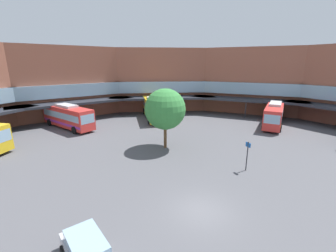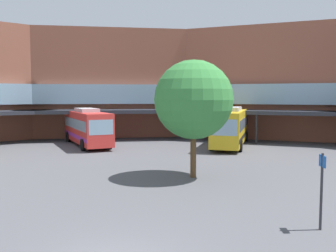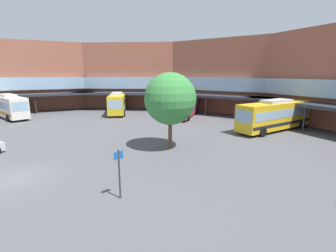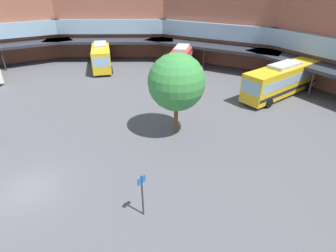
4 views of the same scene
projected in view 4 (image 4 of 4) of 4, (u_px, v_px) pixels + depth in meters
The scene contains 7 objects.
ground_plane at pixel (29, 190), 17.70m from camera, with size 123.55×123.55×0.00m, color #515156.
station_building at pixel (233, 40), 29.64m from camera, with size 82.25×43.16×12.95m.
bus_1 at pixel (282, 80), 30.93m from camera, with size 4.38×11.93×3.88m.
bus_2 at pixel (101, 55), 40.99m from camera, with size 9.99×7.87×3.71m.
bus_3 at pixel (182, 59), 38.92m from camera, with size 7.84×10.57×3.75m.
plaza_tree at pixel (177, 82), 22.05m from camera, with size 4.82×4.82×7.19m.
stop_sign_post at pixel (142, 192), 15.06m from camera, with size 0.10×0.60×2.90m.
Camera 4 is at (15.93, -3.24, 12.36)m, focal length 28.47 mm.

